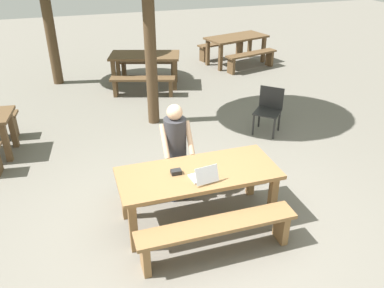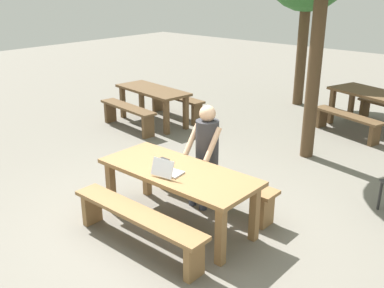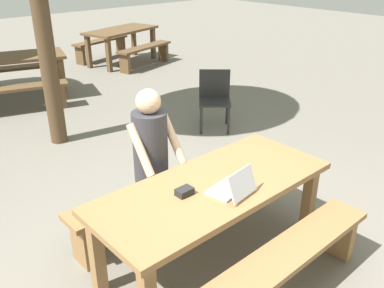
{
  "view_description": "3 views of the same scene",
  "coord_description": "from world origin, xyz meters",
  "px_view_note": "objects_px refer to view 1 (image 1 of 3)",
  "views": [
    {
      "loc": [
        -1.29,
        -3.8,
        3.27
      ],
      "look_at": [
        -0.0,
        0.25,
        0.97
      ],
      "focal_mm": 36.72,
      "sensor_mm": 36.0,
      "label": 1
    },
    {
      "loc": [
        3.24,
        -3.48,
        2.81
      ],
      "look_at": [
        -0.0,
        0.25,
        0.97
      ],
      "focal_mm": 41.56,
      "sensor_mm": 36.0,
      "label": 2
    },
    {
      "loc": [
        -1.95,
        -1.93,
        2.34
      ],
      "look_at": [
        -0.0,
        0.25,
        0.97
      ],
      "focal_mm": 38.71,
      "sensor_mm": 36.0,
      "label": 3
    }
  ],
  "objects_px": {
    "picnic_table_front": "(198,179)",
    "picnic_table_rear": "(236,41)",
    "person_seated": "(176,145)",
    "plastic_chair": "(269,109)",
    "small_pouch": "(176,172)",
    "laptop": "(204,176)",
    "picnic_table_mid": "(145,60)"
  },
  "relations": [
    {
      "from": "person_seated",
      "to": "laptop",
      "type": "bearing_deg",
      "value": -82.56
    },
    {
      "from": "picnic_table_mid",
      "to": "picnic_table_rear",
      "type": "xyz_separation_m",
      "value": [
        2.77,
        1.03,
        -0.0
      ]
    },
    {
      "from": "plastic_chair",
      "to": "small_pouch",
      "type": "bearing_deg",
      "value": -96.3
    },
    {
      "from": "laptop",
      "to": "plastic_chair",
      "type": "bearing_deg",
      "value": -140.11
    },
    {
      "from": "person_seated",
      "to": "plastic_chair",
      "type": "relative_size",
      "value": 1.64
    },
    {
      "from": "picnic_table_rear",
      "to": "picnic_table_front",
      "type": "bearing_deg",
      "value": -131.84
    },
    {
      "from": "small_pouch",
      "to": "picnic_table_mid",
      "type": "bearing_deg",
      "value": 82.65
    },
    {
      "from": "picnic_table_mid",
      "to": "laptop",
      "type": "bearing_deg",
      "value": -76.91
    },
    {
      "from": "picnic_table_front",
      "to": "plastic_chair",
      "type": "bearing_deg",
      "value": 45.11
    },
    {
      "from": "picnic_table_front",
      "to": "picnic_table_rear",
      "type": "bearing_deg",
      "value": 62.86
    },
    {
      "from": "plastic_chair",
      "to": "picnic_table_rear",
      "type": "bearing_deg",
      "value": 117.3
    },
    {
      "from": "laptop",
      "to": "picnic_table_rear",
      "type": "height_order",
      "value": "laptop"
    },
    {
      "from": "laptop",
      "to": "plastic_chair",
      "type": "relative_size",
      "value": 0.39
    },
    {
      "from": "laptop",
      "to": "small_pouch",
      "type": "distance_m",
      "value": 0.35
    },
    {
      "from": "laptop",
      "to": "picnic_table_mid",
      "type": "height_order",
      "value": "laptop"
    },
    {
      "from": "picnic_table_front",
      "to": "plastic_chair",
      "type": "distance_m",
      "value": 2.88
    },
    {
      "from": "picnic_table_front",
      "to": "person_seated",
      "type": "xyz_separation_m",
      "value": [
        -0.1,
        0.63,
        0.16
      ]
    },
    {
      "from": "plastic_chair",
      "to": "laptop",
      "type": "bearing_deg",
      "value": -89.69
    },
    {
      "from": "picnic_table_mid",
      "to": "plastic_chair",
      "type": "bearing_deg",
      "value": -44.88
    },
    {
      "from": "picnic_table_front",
      "to": "person_seated",
      "type": "height_order",
      "value": "person_seated"
    },
    {
      "from": "plastic_chair",
      "to": "picnic_table_mid",
      "type": "xyz_separation_m",
      "value": [
        -1.64,
        3.1,
        0.2
      ]
    },
    {
      "from": "small_pouch",
      "to": "person_seated",
      "type": "relative_size",
      "value": 0.09
    },
    {
      "from": "small_pouch",
      "to": "person_seated",
      "type": "height_order",
      "value": "person_seated"
    },
    {
      "from": "person_seated",
      "to": "picnic_table_rear",
      "type": "relative_size",
      "value": 0.73
    },
    {
      "from": "person_seated",
      "to": "plastic_chair",
      "type": "xyz_separation_m",
      "value": [
        2.13,
        1.41,
        -0.34
      ]
    },
    {
      "from": "picnic_table_front",
      "to": "plastic_chair",
      "type": "height_order",
      "value": "plastic_chair"
    },
    {
      "from": "picnic_table_mid",
      "to": "picnic_table_front",
      "type": "bearing_deg",
      "value": -77.1
    },
    {
      "from": "small_pouch",
      "to": "plastic_chair",
      "type": "bearing_deg",
      "value": 41.08
    },
    {
      "from": "person_seated",
      "to": "small_pouch",
      "type": "bearing_deg",
      "value": -105.44
    },
    {
      "from": "plastic_chair",
      "to": "picnic_table_rear",
      "type": "xyz_separation_m",
      "value": [
        1.13,
        4.13,
        0.19
      ]
    },
    {
      "from": "laptop",
      "to": "person_seated",
      "type": "relative_size",
      "value": 0.24
    },
    {
      "from": "picnic_table_mid",
      "to": "picnic_table_rear",
      "type": "distance_m",
      "value": 2.96
    }
  ]
}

